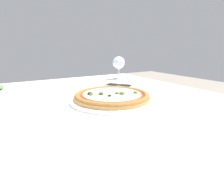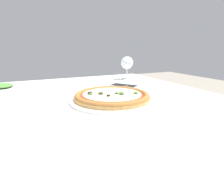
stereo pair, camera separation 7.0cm
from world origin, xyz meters
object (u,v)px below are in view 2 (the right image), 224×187
at_px(wine_glass_far_left, 127,63).
at_px(dining_table, 75,121).
at_px(pizza_plate, 112,97).
at_px(cell_phone, 124,86).
at_px(side_plate, 1,87).

bearing_deg(wine_glass_far_left, dining_table, -140.18).
height_order(pizza_plate, cell_phone, pizza_plate).
bearing_deg(cell_phone, dining_table, -153.52).
bearing_deg(wine_glass_far_left, cell_phone, -122.71).
bearing_deg(pizza_plate, side_plate, 134.59).
height_order(pizza_plate, side_plate, pizza_plate).
xyz_separation_m(dining_table, side_plate, (-0.27, 0.35, 0.09)).
distance_m(wine_glass_far_left, cell_phone, 0.27).
xyz_separation_m(dining_table, pizza_plate, (0.13, -0.06, 0.10)).
height_order(pizza_plate, wine_glass_far_left, wine_glass_far_left).
bearing_deg(pizza_plate, dining_table, 154.93).
height_order(dining_table, cell_phone, cell_phone).
distance_m(cell_phone, side_plate, 0.60).
xyz_separation_m(pizza_plate, cell_phone, (0.17, 0.21, -0.01)).
distance_m(dining_table, wine_glass_far_left, 0.60).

